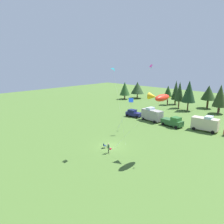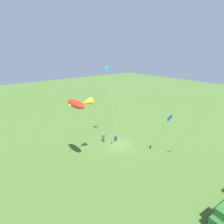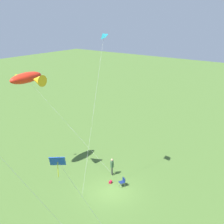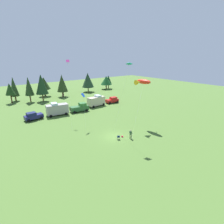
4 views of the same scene
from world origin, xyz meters
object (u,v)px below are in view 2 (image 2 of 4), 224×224
object	(u,v)px
kite_delta_teal	(106,67)
kite_diamond_blue	(169,119)
person_kite_flyer	(103,137)
kite_large_fish	(79,103)
folding_chair	(116,138)
backpack_on_grass	(112,143)

from	to	relation	value
kite_delta_teal	kite_diamond_blue	size ratio (longest dim) A/B	1.88
person_kite_flyer	kite_large_fish	bearing A→B (deg)	-17.93
folding_chair	kite_large_fish	size ratio (longest dim) A/B	0.08
kite_delta_teal	kite_large_fish	bearing A→B (deg)	23.72
folding_chair	backpack_on_grass	distance (m)	1.30
kite_large_fish	kite_diamond_blue	size ratio (longest dim) A/B	1.37
backpack_on_grass	kite_delta_teal	distance (m)	13.47
kite_large_fish	kite_delta_teal	bearing A→B (deg)	-156.28
kite_large_fish	backpack_on_grass	bearing A→B (deg)	-160.63
folding_chair	kite_delta_teal	xyz separation A→B (m)	(2.22, 0.06, 13.06)
folding_chair	kite_diamond_blue	xyz separation A→B (m)	(-1.88, 9.44, 6.34)
kite_delta_teal	kite_diamond_blue	bearing A→B (deg)	113.61
person_kite_flyer	folding_chair	distance (m)	2.40
kite_large_fish	kite_diamond_blue	bearing A→B (deg)	148.52
folding_chair	kite_delta_teal	size ratio (longest dim) A/B	0.06
backpack_on_grass	kite_delta_teal	size ratio (longest dim) A/B	0.02
kite_large_fish	person_kite_flyer	bearing A→B (deg)	-148.97
person_kite_flyer	backpack_on_grass	world-z (taller)	person_kite_flyer
person_kite_flyer	folding_chair	size ratio (longest dim) A/B	2.12
folding_chair	kite_large_fish	bearing A→B (deg)	-46.15
folding_chair	backpack_on_grass	world-z (taller)	folding_chair
folding_chair	kite_large_fish	xyz separation A→B (m)	(8.75, 2.93, 9.12)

